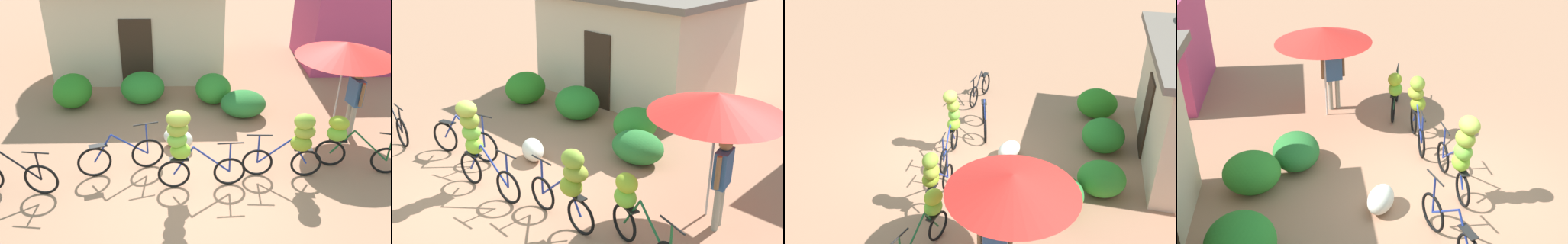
# 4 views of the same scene
# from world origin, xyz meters

# --- Properties ---
(ground_plane) EXTENTS (60.00, 60.00, 0.00)m
(ground_plane) POSITION_xyz_m (0.00, 0.00, 0.00)
(ground_plane) COLOR #AC795D
(building_low) EXTENTS (5.41, 3.48, 2.93)m
(building_low) POSITION_xyz_m (-1.50, 6.19, 1.49)
(building_low) COLOR beige
(building_low) RESTS_ON ground
(shop_pink) EXTENTS (3.20, 2.80, 2.66)m
(shop_pink) POSITION_xyz_m (5.27, 6.63, 1.33)
(shop_pink) COLOR #BB3E71
(shop_pink) RESTS_ON ground
(hedge_bush_front_left) EXTENTS (1.00, 1.16, 0.86)m
(hedge_bush_front_left) POSITION_xyz_m (-3.11, 3.54, 0.43)
(hedge_bush_front_left) COLOR #2F8724
(hedge_bush_front_left) RESTS_ON ground
(hedge_bush_front_right) EXTENTS (1.17, 1.08, 0.83)m
(hedge_bush_front_right) POSITION_xyz_m (-1.29, 3.73, 0.41)
(hedge_bush_front_right) COLOR #2C852D
(hedge_bush_front_right) RESTS_ON ground
(hedge_bush_mid) EXTENTS (0.95, 1.06, 0.77)m
(hedge_bush_mid) POSITION_xyz_m (0.60, 3.70, 0.38)
(hedge_bush_mid) COLOR #338C2E
(hedge_bush_mid) RESTS_ON ground
(hedge_bush_by_door) EXTENTS (1.14, 0.93, 0.65)m
(hedge_bush_by_door) POSITION_xyz_m (1.32, 2.90, 0.33)
(hedge_bush_by_door) COLOR #2B7732
(hedge_bush_by_door) RESTS_ON ground
(market_umbrella) EXTENTS (2.18, 2.18, 2.18)m
(market_umbrella) POSITION_xyz_m (3.39, 2.17, 2.00)
(market_umbrella) COLOR beige
(market_umbrella) RESTS_ON ground
(bicycle_leftmost) EXTENTS (1.73, 0.27, 0.95)m
(bicycle_leftmost) POSITION_xyz_m (-3.36, -0.07, 0.37)
(bicycle_leftmost) COLOR black
(bicycle_leftmost) RESTS_ON ground
(bicycle_near_pile) EXTENTS (1.69, 0.53, 1.05)m
(bicycle_near_pile) POSITION_xyz_m (-1.43, 0.55, 0.37)
(bicycle_near_pile) COLOR black
(bicycle_near_pile) RESTS_ON ground
(bicycle_center_loaded) EXTENTS (1.69, 0.45, 1.70)m
(bicycle_center_loaded) POSITION_xyz_m (-0.17, 0.02, 1.02)
(bicycle_center_loaded) COLOR black
(bicycle_center_loaded) RESTS_ON ground
(bicycle_by_shop) EXTENTS (1.58, 0.45, 1.43)m
(bicycle_by_shop) POSITION_xyz_m (2.02, 0.30, 0.86)
(bicycle_by_shop) COLOR black
(bicycle_by_shop) RESTS_ON ground
(bicycle_rightmost) EXTENTS (1.65, 0.59, 1.19)m
(bicycle_rightmost) POSITION_xyz_m (3.06, 0.58, 0.71)
(bicycle_rightmost) COLOR black
(bicycle_rightmost) RESTS_ON ground
(produce_sack) EXTENTS (0.82, 0.72, 0.44)m
(produce_sack) POSITION_xyz_m (-0.31, 1.46, 0.22)
(produce_sack) COLOR silver
(produce_sack) RESTS_ON ground
(person_vendor) EXTENTS (0.28, 0.57, 1.59)m
(person_vendor) POSITION_xyz_m (3.71, 1.96, 0.97)
(person_vendor) COLOR gray
(person_vendor) RESTS_ON ground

